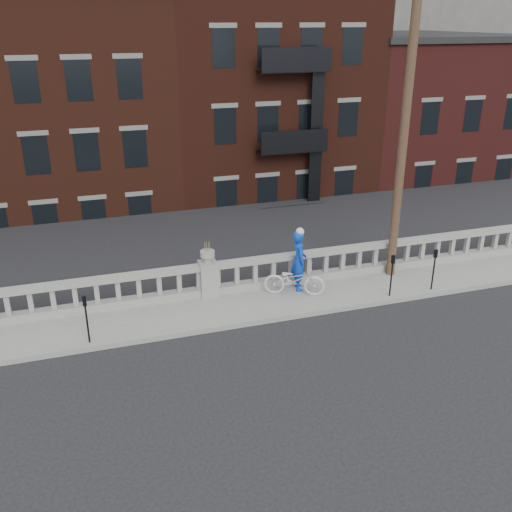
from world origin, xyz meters
The scene contains 11 objects.
ground centered at (0.00, 0.00, 0.00)m, with size 120.00×120.00×0.00m, color black.
sidewalk centered at (0.00, 3.00, 0.07)m, with size 32.00×2.20×0.15m, color gray.
balustrade centered at (0.00, 3.95, 0.64)m, with size 28.00×0.34×1.03m.
planter_pedestal centered at (0.00, 3.95, 0.83)m, with size 0.55×0.55×1.76m.
lower_level centered at (0.56, 23.04, 2.63)m, with size 80.00×44.00×20.80m.
utility_pole centered at (6.20, 3.60, 5.24)m, with size 1.60×0.28×10.00m.
parking_meter_b centered at (-3.69, 2.15, 1.00)m, with size 0.10×0.09×1.36m.
parking_meter_c centered at (5.35, 2.15, 1.00)m, with size 0.10×0.09×1.36m.
parking_meter_d centered at (6.85, 2.15, 1.00)m, with size 0.10×0.09×1.36m.
bicycle centered at (2.55, 3.16, 0.65)m, with size 0.66×1.89×0.99m, color silver.
cyclist centered at (2.82, 3.49, 1.13)m, with size 0.71×0.47×1.95m, color #0C3ABF.
Camera 1 is at (-3.46, -11.72, 8.16)m, focal length 40.00 mm.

